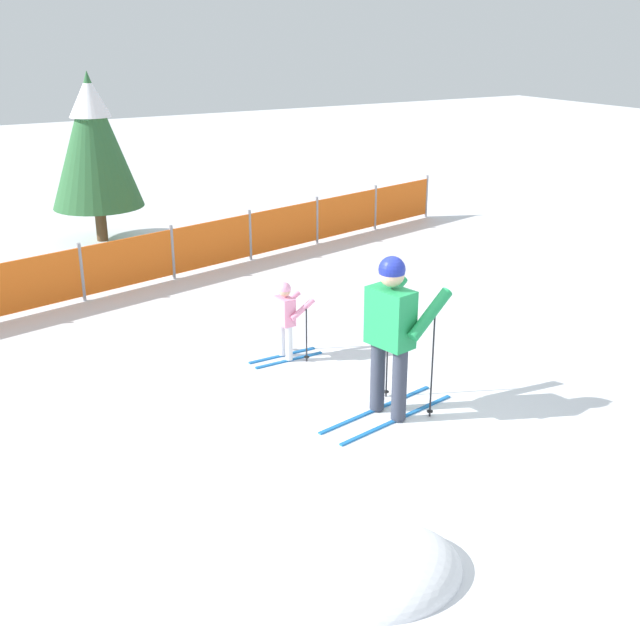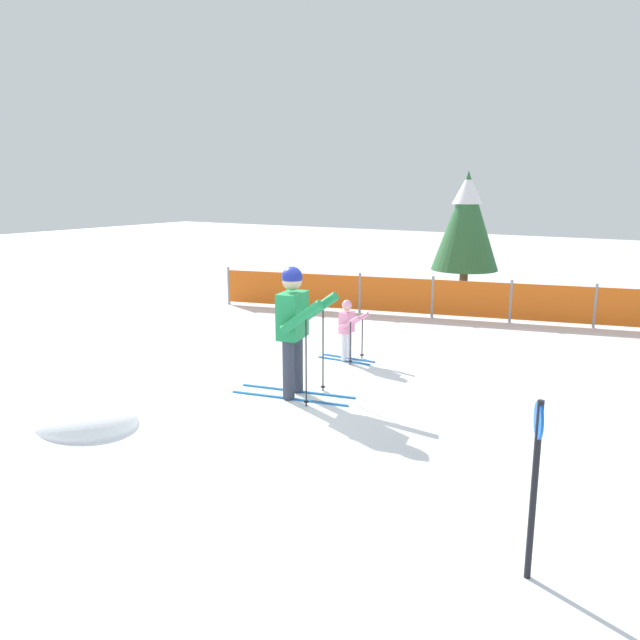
# 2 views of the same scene
# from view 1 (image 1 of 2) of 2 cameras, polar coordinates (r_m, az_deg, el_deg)

# --- Properties ---
(ground_plane) EXTENTS (60.00, 60.00, 0.00)m
(ground_plane) POSITION_cam_1_polar(r_m,az_deg,el_deg) (8.66, 4.14, -7.88)
(ground_plane) COLOR white
(skier_adult) EXTENTS (1.77, 0.87, 1.83)m
(skier_adult) POSITION_cam_1_polar(r_m,az_deg,el_deg) (8.57, 5.15, -0.15)
(skier_adult) COLOR #1966B2
(skier_adult) RESTS_ON ground_plane
(skier_child) EXTENTS (0.98, 0.52, 1.03)m
(skier_child) POSITION_cam_1_polar(r_m,az_deg,el_deg) (10.20, -2.41, 0.38)
(skier_child) COLOR #1966B2
(skier_child) RESTS_ON ground_plane
(safety_fence) EXTENTS (11.38, 2.76, 0.93)m
(safety_fence) POSITION_cam_1_polar(r_m,az_deg,el_deg) (14.17, -7.64, 5.43)
(safety_fence) COLOR gray
(safety_fence) RESTS_ON ground_plane
(conifer_far) EXTENTS (1.75, 1.75, 3.25)m
(conifer_far) POSITION_cam_1_polar(r_m,az_deg,el_deg) (16.24, -15.85, 12.34)
(conifer_far) COLOR #4C3823
(conifer_far) RESTS_ON ground_plane
(snow_mound) EXTENTS (1.35, 1.15, 0.54)m
(snow_mound) POSITION_cam_1_polar(r_m,az_deg,el_deg) (6.68, 4.43, -17.53)
(snow_mound) COLOR white
(snow_mound) RESTS_ON ground_plane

